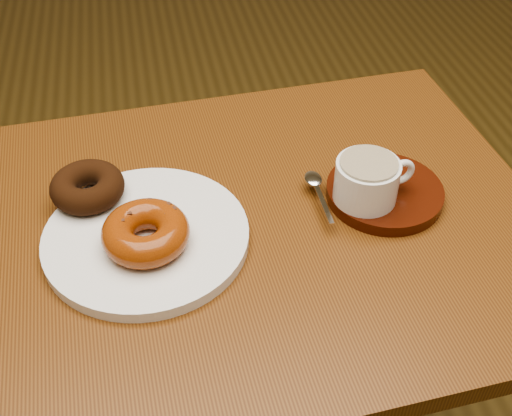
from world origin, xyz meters
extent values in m
cube|color=brown|center=(-0.24, 0.36, 0.73)|extent=(0.83, 0.64, 0.03)
cylinder|color=#402112|center=(-0.61, 0.60, 0.36)|extent=(0.04, 0.04, 0.72)
cylinder|color=#402112|center=(0.11, 0.64, 0.36)|extent=(0.04, 0.04, 0.72)
cylinder|color=white|center=(-0.36, 0.35, 0.75)|extent=(0.29, 0.29, 0.02)
torus|color=black|center=(-0.43, 0.43, 0.78)|extent=(0.13, 0.13, 0.04)
torus|color=#8D3C0F|center=(-0.36, 0.33, 0.78)|extent=(0.13, 0.13, 0.04)
cube|color=#472617|center=(-0.32, 0.33, 0.80)|extent=(0.01, 0.00, 0.00)
cube|color=#472617|center=(-0.33, 0.34, 0.80)|extent=(0.01, 0.01, 0.00)
cube|color=#472617|center=(-0.34, 0.35, 0.80)|extent=(0.01, 0.01, 0.00)
cube|color=#472617|center=(-0.36, 0.36, 0.80)|extent=(0.00, 0.01, 0.00)
cube|color=#472617|center=(-0.37, 0.35, 0.80)|extent=(0.01, 0.01, 0.00)
cube|color=#472617|center=(-0.39, 0.34, 0.80)|extent=(0.01, 0.01, 0.00)
cube|color=#472617|center=(-0.39, 0.33, 0.80)|extent=(0.01, 0.00, 0.00)
cube|color=#472617|center=(-0.39, 0.31, 0.80)|extent=(0.01, 0.01, 0.00)
cube|color=#472617|center=(-0.37, 0.30, 0.80)|extent=(0.01, 0.01, 0.00)
cube|color=#472617|center=(-0.36, 0.29, 0.80)|extent=(0.00, 0.01, 0.00)
cube|color=#472617|center=(-0.34, 0.30, 0.80)|extent=(0.01, 0.01, 0.00)
cube|color=#472617|center=(-0.33, 0.31, 0.80)|extent=(0.01, 0.01, 0.00)
cylinder|color=#391207|center=(-0.04, 0.37, 0.75)|extent=(0.21, 0.21, 0.02)
cylinder|color=white|center=(-0.07, 0.36, 0.79)|extent=(0.08, 0.08, 0.06)
cylinder|color=brown|center=(-0.07, 0.36, 0.82)|extent=(0.07, 0.07, 0.00)
torus|color=white|center=(-0.02, 0.36, 0.79)|extent=(0.04, 0.01, 0.04)
ellipsoid|color=silver|center=(-0.13, 0.40, 0.77)|extent=(0.02, 0.03, 0.01)
cube|color=silver|center=(-0.13, 0.35, 0.77)|extent=(0.01, 0.09, 0.00)
camera|label=1|loc=(-0.33, -0.24, 1.32)|focal=45.00mm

